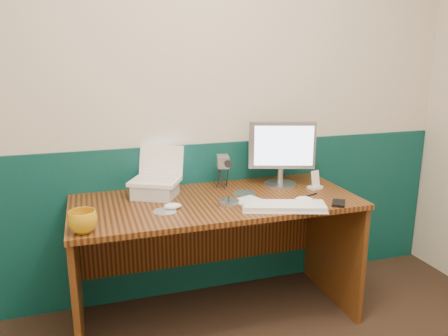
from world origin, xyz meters
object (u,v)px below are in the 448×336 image
object	(u,v)px
desk	(216,260)
keyboard	(284,207)
monitor	(281,154)
camcorder	(223,170)
laptop	(154,164)
mug	(83,222)

from	to	relation	value
desk	keyboard	distance (m)	0.56
monitor	desk	bearing A→B (deg)	-144.88
keyboard	monitor	bearing A→B (deg)	86.76
keyboard	camcorder	world-z (taller)	camcorder
laptop	camcorder	world-z (taller)	laptop
desk	camcorder	distance (m)	0.54
laptop	camcorder	xyz separation A→B (m)	(0.42, 0.05, -0.08)
desk	camcorder	size ratio (longest dim) A/B	7.18
keyboard	mug	world-z (taller)	mug
desk	keyboard	bearing A→B (deg)	-41.54
monitor	mug	bearing A→B (deg)	-142.28
laptop	monitor	distance (m)	0.78
monitor	keyboard	world-z (taller)	monitor
keyboard	mug	xyz separation A→B (m)	(-1.01, -0.01, 0.04)
laptop	mug	size ratio (longest dim) A/B	2.00
mug	camcorder	size ratio (longest dim) A/B	0.60
laptop	mug	xyz separation A→B (m)	(-0.40, -0.43, -0.14)
monitor	keyboard	xyz separation A→B (m)	(-0.16, -0.40, -0.19)
desk	monitor	size ratio (longest dim) A/B	3.97
laptop	monitor	size ratio (longest dim) A/B	0.66
laptop	camcorder	distance (m)	0.43
desk	laptop	size ratio (longest dim) A/B	6.00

